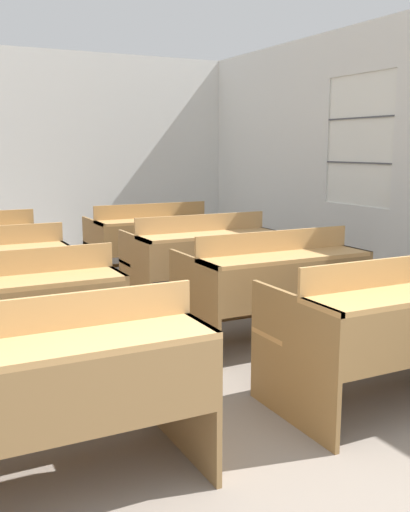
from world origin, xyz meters
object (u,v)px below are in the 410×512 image
(bench_front_right, at_px, (389,325))
(bench_second_left, at_px, (10,314))
(bench_front_left, at_px, (50,384))
(bench_second_right, at_px, (272,283))
(bench_back_right, at_px, (151,239))
(bench_third_right, at_px, (201,257))

(bench_front_right, bearing_deg, bench_second_left, 147.13)
(bench_front_left, height_order, bench_front_right, same)
(bench_second_right, distance_m, bench_back_right, 2.53)
(bench_third_right, height_order, bench_back_right, same)
(bench_second_left, relative_size, bench_back_right, 1.00)
(bench_second_right, bearing_deg, bench_third_right, 89.77)
(bench_front_right, height_order, bench_second_left, same)
(bench_second_left, bearing_deg, bench_second_right, -0.30)
(bench_second_left, height_order, bench_third_right, same)
(bench_third_right, relative_size, bench_back_right, 1.00)
(bench_front_left, bearing_deg, bench_second_left, 88.65)
(bench_front_right, relative_size, bench_second_right, 1.00)
(bench_back_right, bearing_deg, bench_front_left, -117.72)
(bench_second_left, xyz_separation_m, bench_second_right, (1.97, -0.01, 0.00))
(bench_second_left, height_order, bench_back_right, same)
(bench_second_right, xyz_separation_m, bench_back_right, (-0.00, 2.53, 0.00))
(bench_front_right, bearing_deg, bench_third_right, 89.86)
(bench_front_left, relative_size, bench_front_right, 1.00)
(bench_third_right, distance_m, bench_back_right, 1.27)
(bench_front_left, distance_m, bench_third_right, 3.22)
(bench_third_right, xyz_separation_m, bench_back_right, (-0.01, 1.27, 0.00))
(bench_second_left, distance_m, bench_second_right, 1.97)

